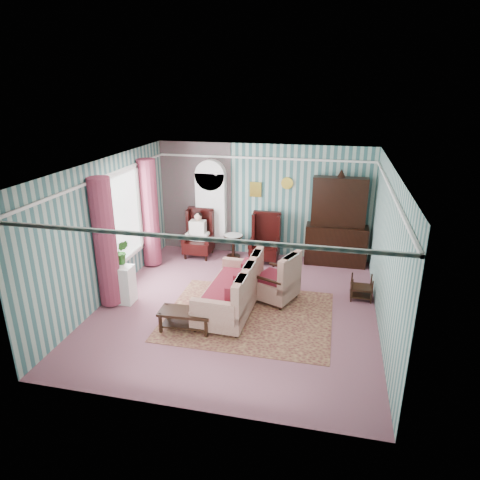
% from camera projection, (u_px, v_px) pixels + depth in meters
% --- Properties ---
extents(floor, '(6.00, 6.00, 0.00)m').
position_uv_depth(floor, '(237.00, 307.00, 8.72)').
color(floor, '#935563').
rests_on(floor, ground).
extents(room_shell, '(5.53, 6.02, 2.91)m').
position_uv_depth(room_shell, '(208.00, 208.00, 8.32)').
color(room_shell, '#396767').
rests_on(room_shell, ground).
extents(bookcase, '(0.80, 0.28, 2.24)m').
position_uv_depth(bookcase, '(211.00, 212.00, 11.22)').
color(bookcase, white).
rests_on(bookcase, floor).
extents(dresser_hutch, '(1.50, 0.56, 2.36)m').
position_uv_depth(dresser_hutch, '(338.00, 219.00, 10.42)').
color(dresser_hutch, black).
rests_on(dresser_hutch, floor).
extents(wingback_left, '(0.76, 0.80, 1.25)m').
position_uv_depth(wingback_left, '(198.00, 234.00, 11.08)').
color(wingback_left, black).
rests_on(wingback_left, floor).
extents(wingback_right, '(0.76, 0.80, 1.25)m').
position_uv_depth(wingback_right, '(265.00, 239.00, 10.72)').
color(wingback_right, black).
rests_on(wingback_right, floor).
extents(seated_woman, '(0.44, 0.40, 1.18)m').
position_uv_depth(seated_woman, '(198.00, 235.00, 11.09)').
color(seated_woman, white).
rests_on(seated_woman, floor).
extents(round_side_table, '(0.50, 0.50, 0.60)m').
position_uv_depth(round_side_table, '(233.00, 246.00, 11.15)').
color(round_side_table, black).
rests_on(round_side_table, floor).
extents(nest_table, '(0.45, 0.38, 0.54)m').
position_uv_depth(nest_table, '(361.00, 287.00, 8.95)').
color(nest_table, black).
rests_on(nest_table, floor).
extents(plant_stand, '(0.55, 0.35, 0.80)m').
position_uv_depth(plant_stand, '(120.00, 284.00, 8.80)').
color(plant_stand, white).
rests_on(plant_stand, floor).
extents(rug, '(3.20, 2.60, 0.01)m').
position_uv_depth(rug, '(249.00, 315.00, 8.39)').
color(rug, '#521F1B').
rests_on(rug, floor).
extents(sofa, '(1.04, 2.15, 1.01)m').
position_uv_depth(sofa, '(230.00, 287.00, 8.42)').
color(sofa, '#BFAC94').
rests_on(sofa, floor).
extents(floral_armchair, '(1.10, 1.13, 0.90)m').
position_uv_depth(floral_armchair, '(275.00, 280.00, 8.87)').
color(floral_armchair, beige).
rests_on(floral_armchair, floor).
extents(coffee_table, '(0.99, 0.48, 0.39)m').
position_uv_depth(coffee_table, '(186.00, 320.00, 7.84)').
color(coffee_table, black).
rests_on(coffee_table, floor).
extents(potted_plant_a, '(0.49, 0.45, 0.47)m').
position_uv_depth(potted_plant_a, '(111.00, 257.00, 8.53)').
color(potted_plant_a, '#265119').
rests_on(potted_plant_a, plant_stand).
extents(potted_plant_b, '(0.35, 0.32, 0.52)m').
position_uv_depth(potted_plant_b, '(122.00, 252.00, 8.71)').
color(potted_plant_b, '#174B19').
rests_on(potted_plant_b, plant_stand).
extents(potted_plant_c, '(0.29, 0.29, 0.42)m').
position_uv_depth(potted_plant_c, '(112.00, 256.00, 8.64)').
color(potted_plant_c, '#1D541A').
rests_on(potted_plant_c, plant_stand).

